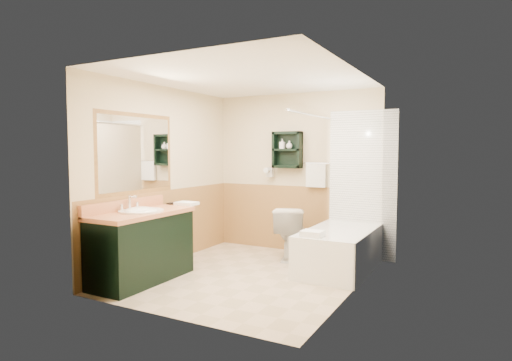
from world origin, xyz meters
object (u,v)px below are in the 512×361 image
object	(u,v)px
hair_dryer	(270,172)
bathtub	(340,250)
wall_shelf	(287,150)
vanity_book	(172,195)
soap_bottle_b	(289,146)
vanity	(142,246)
toilet	(291,233)
soap_bottle_a	(282,146)

from	to	relation	value
hair_dryer	bathtub	distance (m)	1.74
wall_shelf	bathtub	distance (m)	1.76
vanity_book	soap_bottle_b	xyz separation A→B (m)	(1.10, 1.41, 0.67)
bathtub	vanity	bearing A→B (deg)	-140.88
vanity	soap_bottle_b	distance (m)	2.65
toilet	hair_dryer	bearing A→B (deg)	-53.51
soap_bottle_a	soap_bottle_b	size ratio (longest dim) A/B	1.24
soap_bottle_a	vanity	bearing A→B (deg)	-110.58
hair_dryer	toilet	xyz separation A→B (m)	(0.53, -0.40, -0.83)
vanity	vanity_book	bearing A→B (deg)	102.29
hair_dryer	wall_shelf	bearing A→B (deg)	-4.76
vanity	vanity_book	xyz separation A→B (m)	(-0.17, 0.76, 0.53)
soap_bottle_b	bathtub	bearing A→B (deg)	-31.68
hair_dryer	vanity_book	distance (m)	1.65
hair_dryer	toilet	size ratio (longest dim) A/B	0.32
wall_shelf	vanity_book	distance (m)	1.87
vanity	vanity_book	world-z (taller)	vanity_book
soap_bottle_b	soap_bottle_a	bearing A→B (deg)	180.00
vanity_book	wall_shelf	bearing A→B (deg)	51.72
hair_dryer	soap_bottle_b	world-z (taller)	soap_bottle_b
bathtub	soap_bottle_b	world-z (taller)	soap_bottle_b
vanity	soap_bottle_b	world-z (taller)	soap_bottle_b
bathtub	wall_shelf	bearing A→B (deg)	149.03
hair_dryer	bathtub	size ratio (longest dim) A/B	0.16
bathtub	soap_bottle_a	size ratio (longest dim) A/B	9.79
hair_dryer	bathtub	world-z (taller)	hair_dryer
hair_dryer	soap_bottle_b	size ratio (longest dim) A/B	1.95
hair_dryer	vanity	size ratio (longest dim) A/B	0.18
soap_bottle_a	soap_bottle_b	distance (m)	0.12
vanity	soap_bottle_a	distance (m)	2.61
vanity_book	bathtub	bearing A→B (deg)	19.56
toilet	soap_bottle_b	bearing A→B (deg)	-79.09
vanity	bathtub	size ratio (longest dim) A/B	0.87
wall_shelf	soap_bottle_a	size ratio (longest dim) A/B	3.59
vanity_book	soap_bottle_a	bearing A→B (deg)	53.75
vanity	soap_bottle_a	bearing A→B (deg)	69.42
vanity	bathtub	xyz separation A→B (m)	(1.92, 1.56, -0.15)
hair_dryer	soap_bottle_b	bearing A→B (deg)	-5.10
vanity	toilet	world-z (taller)	vanity
vanity	toilet	distance (m)	2.12
bathtub	vanity_book	bearing A→B (deg)	-158.92
vanity_book	soap_bottle_a	size ratio (longest dim) A/B	1.54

